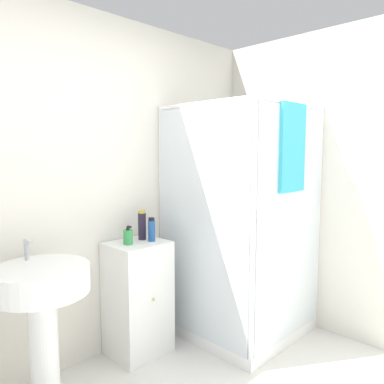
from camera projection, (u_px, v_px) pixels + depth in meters
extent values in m
cube|color=silver|center=(79.00, 190.00, 2.62)|extent=(6.40, 0.06, 2.50)
cube|color=white|center=(238.00, 322.00, 3.24)|extent=(0.96, 0.96, 0.09)
cylinder|color=white|center=(231.00, 209.00, 3.79)|extent=(0.04, 0.04, 1.88)
cylinder|color=white|center=(162.00, 221.00, 3.14)|extent=(0.04, 0.04, 1.88)
cylinder|color=white|center=(318.00, 220.00, 3.15)|extent=(0.04, 0.04, 1.88)
cylinder|color=white|center=(253.00, 239.00, 2.49)|extent=(0.04, 0.04, 1.88)
cylinder|color=white|center=(293.00, 104.00, 2.72)|extent=(0.93, 0.04, 0.04)
cylinder|color=white|center=(200.00, 113.00, 3.36)|extent=(0.93, 0.04, 0.04)
cylinder|color=white|center=(202.00, 104.00, 2.71)|extent=(0.04, 0.93, 0.04)
cylinder|color=white|center=(273.00, 113.00, 3.37)|extent=(0.04, 0.93, 0.04)
cube|color=silver|center=(291.00, 225.00, 2.80)|extent=(0.89, 0.01, 1.76)
cube|color=silver|center=(201.00, 225.00, 2.80)|extent=(0.01, 0.89, 1.76)
cylinder|color=#B7BABF|center=(221.00, 227.00, 3.61)|extent=(0.02, 0.02, 1.41)
cylinder|color=#B7BABF|center=(226.00, 151.00, 3.49)|extent=(0.07, 0.07, 0.04)
cube|color=#38ADC6|center=(293.00, 148.00, 2.70)|extent=(0.32, 0.03, 0.64)
cube|color=white|center=(138.00, 298.00, 2.80)|extent=(0.42, 0.36, 0.85)
sphere|color=gold|center=(154.00, 299.00, 2.66)|extent=(0.02, 0.02, 0.02)
cylinder|color=white|center=(44.00, 354.00, 2.15)|extent=(0.16, 0.16, 0.73)
cylinder|color=white|center=(41.00, 280.00, 2.10)|extent=(0.54, 0.54, 0.15)
cylinder|color=#B7BABF|center=(26.00, 249.00, 2.22)|extent=(0.02, 0.02, 0.13)
cube|color=#B7BABF|center=(28.00, 241.00, 2.18)|extent=(0.02, 0.07, 0.02)
cylinder|color=green|center=(128.00, 237.00, 2.69)|extent=(0.07, 0.07, 0.10)
cylinder|color=black|center=(128.00, 229.00, 2.69)|extent=(0.02, 0.02, 0.02)
cube|color=black|center=(129.00, 227.00, 2.67)|extent=(0.02, 0.04, 0.01)
cylinder|color=#281E33|center=(142.00, 226.00, 2.84)|extent=(0.06, 0.06, 0.20)
cylinder|color=gold|center=(142.00, 212.00, 2.82)|extent=(0.05, 0.05, 0.02)
cylinder|color=#1E4C93|center=(152.00, 231.00, 2.78)|extent=(0.05, 0.05, 0.15)
cylinder|color=black|center=(151.00, 219.00, 2.77)|extent=(0.05, 0.05, 0.02)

